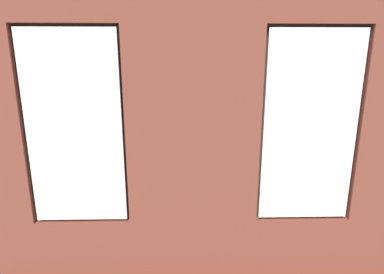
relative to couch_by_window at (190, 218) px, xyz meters
The scene contains 17 objects.
ground_plane 2.29m from the couch_by_window, 90.66° to the right, with size 7.31×6.58×0.10m, color brown.
brick_wall_with_windows 1.56m from the couch_by_window, 92.31° to the left, with size 6.71×0.30×3.51m.
white_wall_right 4.12m from the couch_by_window, 32.15° to the right, with size 0.10×5.58×3.51m, color white.
couch_by_window is the anchor object (origin of this frame).
couch_left 3.13m from the couch_by_window, 148.90° to the right, with size 0.89×1.76×0.80m.
coffee_table 2.59m from the couch_by_window, 94.15° to the right, with size 1.51×0.74×0.41m.
cup_ceramic 2.49m from the couch_by_window, 96.94° to the right, with size 0.08×0.08×0.09m, color #33567F.
candle_jar 2.68m from the couch_by_window, 89.96° to the right, with size 0.08×0.08×0.11m, color #B7333D.
table_plant_small 2.79m from the couch_by_window, 102.54° to the right, with size 0.17×0.17×0.26m.
remote_black 2.59m from the couch_by_window, 94.15° to the right, with size 0.05×0.17×0.02m, color black.
media_console 3.74m from the couch_by_window, 37.19° to the right, with size 1.25×0.42×0.48m, color black.
tv_flatscreen 3.77m from the couch_by_window, 37.22° to the right, with size 1.07×0.20×0.72m.
papasan_chair 4.63m from the couch_by_window, 76.73° to the right, with size 1.10×1.10×0.69m.
potted_plant_by_left_couch 3.72m from the couch_by_window, 127.77° to the right, with size 0.29×0.29×0.51m.
potted_plant_near_tv 2.74m from the couch_by_window, 26.00° to the right, with size 0.85×0.85×1.25m.
potted_plant_foreground_right 5.26m from the couch_by_window, 59.54° to the right, with size 1.16×1.20×1.43m.
potted_plant_between_couches 1.39m from the couch_by_window, behind, with size 0.90×1.02×1.41m.
Camera 1 is at (0.08, 5.81, 2.29)m, focal length 28.00 mm.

